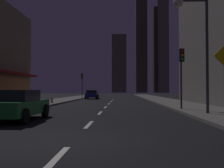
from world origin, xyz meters
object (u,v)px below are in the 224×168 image
car_parked_far (92,94)px  fire_hydrant_far_left (52,100)px  traffic_light_far_left (82,80)px  car_parked_near (18,105)px  traffic_light_near_right (182,65)px  street_lamp_right (192,26)px

car_parked_far → fire_hydrant_far_left: bearing=-98.5°
traffic_light_far_left → car_parked_near: bearing=-86.4°
traffic_light_near_right → street_lamp_right: (-0.12, -3.07, 1.87)m
fire_hydrant_far_left → street_lamp_right: 16.57m
car_parked_near → traffic_light_near_right: size_ratio=1.01×
fire_hydrant_far_left → street_lamp_right: bearing=-44.9°
car_parked_far → car_parked_near: bearing=-90.0°
street_lamp_right → car_parked_near: bearing=-164.3°
fire_hydrant_far_left → street_lamp_right: street_lamp_right is taller
street_lamp_right → traffic_light_far_left: bearing=111.2°
fire_hydrant_far_left → traffic_light_far_left: traffic_light_far_left is taller
traffic_light_far_left → street_lamp_right: 30.17m
traffic_light_near_right → fire_hydrant_far_left: bearing=144.4°
car_parked_near → traffic_light_near_right: bearing=31.6°
car_parked_near → car_parked_far: size_ratio=1.00×
traffic_light_near_right → traffic_light_far_left: 27.32m
car_parked_near → fire_hydrant_far_left: bearing=99.5°
car_parked_near → fire_hydrant_far_left: car_parked_near is taller
traffic_light_far_left → street_lamp_right: (10.88, -28.08, 1.87)m
car_parked_near → fire_hydrant_far_left: 13.96m
car_parked_far → traffic_light_near_right: bearing=-68.8°
car_parked_far → street_lamp_right: (8.98, -26.59, 4.33)m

